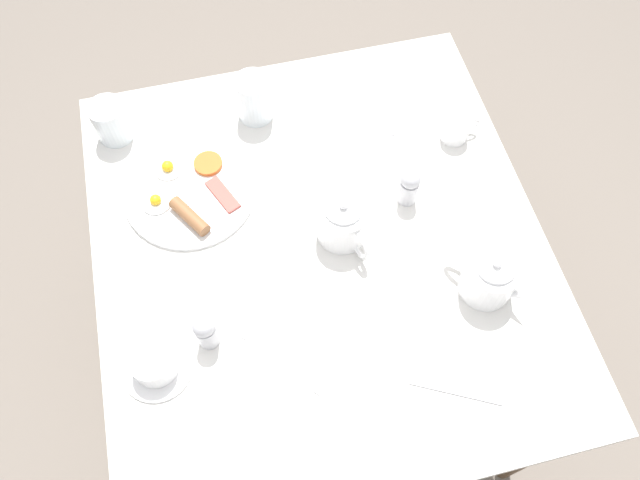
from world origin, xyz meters
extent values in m
plane|color=#70665B|center=(0.00, 0.00, 0.00)|extent=(8.00, 8.00, 0.00)
cube|color=silver|center=(0.00, 0.00, 0.70)|extent=(0.94, 1.04, 0.03)
cylinder|color=brown|center=(0.42, -0.47, 0.34)|extent=(0.04, 0.04, 0.69)
cylinder|color=brown|center=(-0.42, 0.47, 0.34)|extent=(0.04, 0.04, 0.69)
cylinder|color=brown|center=(0.42, 0.47, 0.34)|extent=(0.04, 0.04, 0.69)
cylinder|color=white|center=(-0.25, 0.19, 0.72)|extent=(0.29, 0.29, 0.01)
cylinder|color=white|center=(-0.29, 0.26, 0.73)|extent=(0.06, 0.06, 0.00)
sphere|color=yellow|center=(-0.29, 0.26, 0.74)|extent=(0.03, 0.03, 0.03)
cylinder|color=white|center=(-0.32, 0.18, 0.73)|extent=(0.07, 0.07, 0.00)
sphere|color=yellow|center=(-0.32, 0.18, 0.74)|extent=(0.02, 0.02, 0.02)
cylinder|color=brown|center=(-0.26, 0.12, 0.74)|extent=(0.08, 0.10, 0.03)
cube|color=#B74C42|center=(-0.18, 0.16, 0.73)|extent=(0.07, 0.10, 0.01)
cylinder|color=#D16023|center=(-0.20, 0.25, 0.73)|extent=(0.06, 0.06, 0.01)
cylinder|color=white|center=(0.30, -0.18, 0.76)|extent=(0.11, 0.11, 0.10)
cylinder|color=white|center=(0.30, -0.18, 0.82)|extent=(0.08, 0.08, 0.01)
sphere|color=white|center=(0.30, -0.18, 0.83)|extent=(0.02, 0.02, 0.02)
cone|color=white|center=(0.35, -0.23, 0.77)|extent=(0.05, 0.06, 0.05)
torus|color=white|center=(0.27, -0.13, 0.76)|extent=(0.06, 0.07, 0.08)
cylinder|color=white|center=(0.05, 0.02, 0.76)|extent=(0.11, 0.11, 0.10)
cylinder|color=white|center=(0.05, 0.02, 0.82)|extent=(0.08, 0.08, 0.01)
sphere|color=white|center=(0.05, 0.02, 0.83)|extent=(0.02, 0.02, 0.02)
cone|color=white|center=(0.03, 0.08, 0.77)|extent=(0.04, 0.06, 0.05)
torus|color=white|center=(0.07, -0.04, 0.76)|extent=(0.03, 0.08, 0.08)
cylinder|color=white|center=(-0.36, -0.19, 0.72)|extent=(0.14, 0.14, 0.01)
cylinder|color=white|center=(-0.36, -0.19, 0.75)|extent=(0.09, 0.09, 0.05)
cylinder|color=brown|center=(-0.36, -0.19, 0.74)|extent=(0.08, 0.08, 0.04)
torus|color=white|center=(-0.39, -0.14, 0.75)|extent=(0.03, 0.04, 0.04)
cylinder|color=white|center=(-0.39, 0.39, 0.76)|extent=(0.08, 0.08, 0.10)
cylinder|color=white|center=(-0.06, 0.38, 0.77)|extent=(0.08, 0.08, 0.11)
cylinder|color=white|center=(0.37, 0.20, 0.75)|extent=(0.06, 0.06, 0.06)
torus|color=white|center=(0.40, 0.20, 0.75)|extent=(0.04, 0.01, 0.04)
cylinder|color=#BCBCC1|center=(-0.26, -0.15, 0.75)|extent=(0.04, 0.04, 0.06)
sphere|color=#BCBCC1|center=(-0.26, -0.15, 0.79)|extent=(0.04, 0.04, 0.04)
cylinder|color=#BCBCC1|center=(0.21, 0.07, 0.75)|extent=(0.04, 0.04, 0.06)
sphere|color=#BCBCC1|center=(0.21, 0.07, 0.79)|extent=(0.04, 0.04, 0.04)
cube|color=silver|center=(-0.02, -0.25, 0.72)|extent=(0.14, 0.12, 0.00)
cube|color=silver|center=(0.26, 0.34, 0.72)|extent=(0.07, 0.22, 0.00)
cube|color=silver|center=(-0.14, -0.11, 0.72)|extent=(0.13, 0.13, 0.00)
cube|color=silver|center=(0.17, -0.36, 0.72)|extent=(0.16, 0.09, 0.00)
camera|label=1|loc=(-0.14, -0.59, 1.88)|focal=35.00mm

